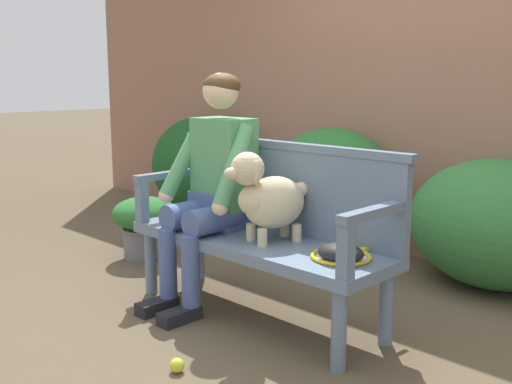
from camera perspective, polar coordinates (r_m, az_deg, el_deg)
name	(u,v)px	position (r m, az deg, el deg)	size (l,w,h in m)	color
ground_plane	(256,316)	(3.43, 0.00, -11.40)	(40.00, 40.00, 0.00)	brown
brick_garden_fence	(433,63)	(4.62, 16.10, 11.40)	(8.00, 0.30, 2.76)	#936651
hedge_bush_far_right	(497,224)	(4.05, 21.43, -2.77)	(1.09, 0.91, 0.80)	#337538
hedge_bush_mid_left	(331,188)	(4.68, 6.99, 0.35)	(1.06, 0.81, 0.91)	#286B2D
hedge_bush_mid_right	(203,167)	(5.67, -4.91, 2.28)	(1.15, 0.80, 0.93)	#194C1E
garden_bench	(256,249)	(3.31, 0.00, -5.29)	(1.56, 0.50, 0.44)	slate
bench_backrest	(284,186)	(3.39, 2.60, 0.55)	(1.60, 0.06, 0.50)	slate
bench_armrest_left_end	(158,186)	(3.74, -9.05, 0.57)	(0.06, 0.50, 0.28)	slate
bench_armrest_right_end	(363,228)	(2.71, 9.89, -3.30)	(0.06, 0.50, 0.28)	slate
person_seated	(213,181)	(3.46, -3.98, 1.07)	(0.56, 0.65, 1.31)	black
dog_on_bench	(267,197)	(3.16, 1.03, -0.46)	(0.32, 0.48, 0.48)	beige
tennis_racket	(345,255)	(2.97, 8.24, -5.83)	(0.32, 0.57, 0.03)	yellow
baseball_glove	(341,253)	(2.88, 7.86, -5.62)	(0.22, 0.17, 0.09)	black
tennis_ball	(177,365)	(2.84, -7.33, -15.66)	(0.07, 0.07, 0.07)	#CCDB33
potted_plant	(145,222)	(4.48, -10.27, -2.78)	(0.46, 0.46, 0.44)	slate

